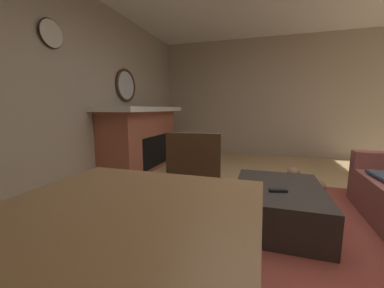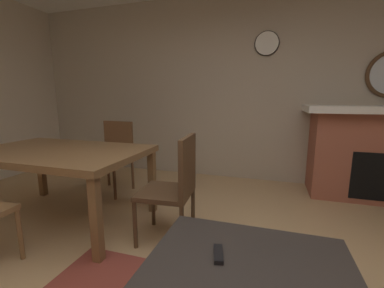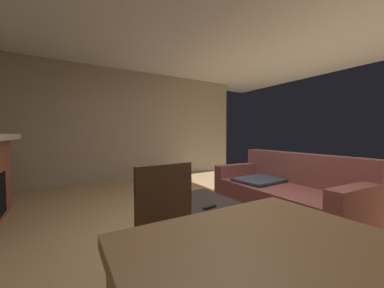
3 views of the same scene
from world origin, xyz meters
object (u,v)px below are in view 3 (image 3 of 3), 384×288
small_dog (192,197)px  couch (286,194)px  tv_remote (210,207)px  dining_chair_west (172,225)px  ottoman_coffee_table (202,220)px

small_dog → couch: bearing=47.9°
tv_remote → dining_chair_west: size_ratio=0.17×
couch → tv_remote: 1.40m
ottoman_coffee_table → dining_chair_west: bearing=-45.2°
ottoman_coffee_table → dining_chair_west: size_ratio=1.16×
couch → dining_chair_west: (0.62, -2.07, 0.22)m
ottoman_coffee_table → dining_chair_west: 1.02m
couch → dining_chair_west: size_ratio=2.18×
ottoman_coffee_table → tv_remote: size_ratio=6.74×
dining_chair_west → tv_remote: bearing=127.3°
ottoman_coffee_table → small_dog: 0.93m
couch → tv_remote: (0.11, -1.39, 0.08)m
couch → small_dog: (-0.91, -1.00, -0.12)m
small_dog → ottoman_coffee_table: bearing=-24.0°
ottoman_coffee_table → dining_chair_west: (0.68, -0.69, 0.34)m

